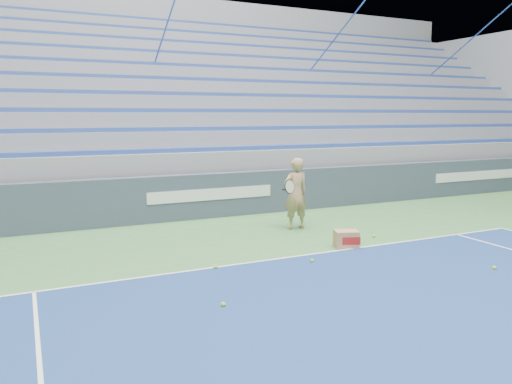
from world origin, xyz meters
The scene contains 9 objects.
sponsor_barrier centered at (0.00, 15.88, 0.55)m, with size 30.00×0.32×1.10m.
bleachers centered at (0.00, 21.60, 2.36)m, with size 31.00×9.15×7.30m.
tennis_player centered at (1.30, 13.86, 0.80)m, with size 0.90×0.81×1.59m.
ball_box centered at (1.40, 12.05, 0.17)m, with size 0.53×0.47×0.33m.
tennis_ball_0 centered at (0.28, 11.47, 0.03)m, with size 0.07×0.07×0.07m, color #A7DA2C.
tennis_ball_1 centered at (-1.85, 10.24, 0.03)m, with size 0.07×0.07×0.07m, color #A7DA2C.
tennis_ball_2 centered at (-1.36, 11.84, 0.03)m, with size 0.07×0.07×0.07m, color #A7DA2C.
tennis_ball_3 centered at (2.79, 9.85, 0.03)m, with size 0.07×0.07×0.07m, color #A7DA2C.
tennis_ball_4 centered at (2.38, 12.45, 0.03)m, with size 0.07×0.07×0.07m, color #A7DA2C.
Camera 1 is at (-4.13, 4.33, 2.52)m, focal length 35.00 mm.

